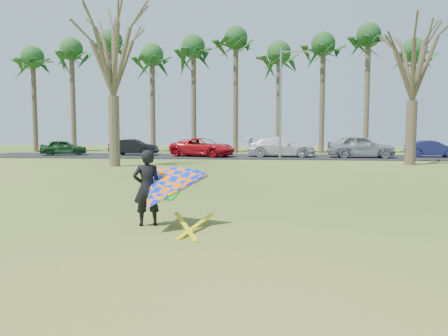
# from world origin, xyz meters

# --- Properties ---
(ground) EXTENTS (100.00, 100.00, 0.00)m
(ground) POSITION_xyz_m (0.00, 0.00, 0.00)
(ground) COLOR #215312
(ground) RESTS_ON ground
(parking_strip) EXTENTS (46.00, 7.00, 0.06)m
(parking_strip) POSITION_xyz_m (0.00, 25.00, 0.03)
(parking_strip) COLOR black
(parking_strip) RESTS_ON ground
(palm_0) EXTENTS (4.84, 4.84, 10.84)m
(palm_0) POSITION_xyz_m (-22.00, 31.00, 9.17)
(palm_0) COLOR #4F412F
(palm_0) RESTS_ON ground
(palm_1) EXTENTS (4.84, 4.84, 11.54)m
(palm_1) POSITION_xyz_m (-18.00, 31.00, 9.85)
(palm_1) COLOR #4B3D2D
(palm_1) RESTS_ON ground
(palm_2) EXTENTS (4.84, 4.84, 12.24)m
(palm_2) POSITION_xyz_m (-14.00, 31.00, 10.52)
(palm_2) COLOR #483B2B
(palm_2) RESTS_ON ground
(palm_3) EXTENTS (4.84, 4.84, 10.84)m
(palm_3) POSITION_xyz_m (-10.00, 31.00, 9.17)
(palm_3) COLOR #4D3C2E
(palm_3) RESTS_ON ground
(palm_4) EXTENTS (4.84, 4.84, 11.54)m
(palm_4) POSITION_xyz_m (-6.00, 31.00, 9.85)
(palm_4) COLOR #4A3D2C
(palm_4) RESTS_ON ground
(palm_5) EXTENTS (4.84, 4.84, 12.24)m
(palm_5) POSITION_xyz_m (-2.00, 31.00, 10.52)
(palm_5) COLOR brown
(palm_5) RESTS_ON ground
(palm_6) EXTENTS (4.84, 4.84, 10.84)m
(palm_6) POSITION_xyz_m (2.00, 31.00, 9.17)
(palm_6) COLOR brown
(palm_6) RESTS_ON ground
(palm_7) EXTENTS (4.84, 4.84, 11.54)m
(palm_7) POSITION_xyz_m (6.00, 31.00, 9.85)
(palm_7) COLOR #4C3C2D
(palm_7) RESTS_ON ground
(palm_8) EXTENTS (4.84, 4.84, 12.24)m
(palm_8) POSITION_xyz_m (10.00, 31.00, 10.52)
(palm_8) COLOR #4F402F
(palm_8) RESTS_ON ground
(palm_9) EXTENTS (4.84, 4.84, 10.84)m
(palm_9) POSITION_xyz_m (14.00, 31.00, 9.17)
(palm_9) COLOR #47372A
(palm_9) RESTS_ON ground
(bare_tree_left) EXTENTS (6.60, 6.60, 9.70)m
(bare_tree_left) POSITION_xyz_m (-8.00, 15.00, 6.92)
(bare_tree_left) COLOR brown
(bare_tree_left) RESTS_ON ground
(bare_tree_right) EXTENTS (6.27, 6.27, 9.21)m
(bare_tree_right) POSITION_xyz_m (10.00, 18.00, 6.57)
(bare_tree_right) COLOR #453629
(bare_tree_right) RESTS_ON ground
(streetlight) EXTENTS (2.28, 0.18, 8.00)m
(streetlight) POSITION_xyz_m (2.16, 22.00, 4.46)
(streetlight) COLOR gray
(streetlight) RESTS_ON ground
(car_0) EXTENTS (4.06, 2.71, 1.28)m
(car_0) POSITION_xyz_m (-16.09, 24.87, 0.70)
(car_0) COLOR #1B4420
(car_0) RESTS_ON parking_strip
(car_1) EXTENTS (4.10, 1.58, 1.33)m
(car_1) POSITION_xyz_m (-10.21, 25.55, 0.73)
(car_1) COLOR black
(car_1) RESTS_ON parking_strip
(car_2) EXTENTS (5.80, 4.15, 1.47)m
(car_2) POSITION_xyz_m (-4.10, 24.29, 0.79)
(car_2) COLOR red
(car_2) RESTS_ON parking_strip
(car_3) EXTENTS (5.57, 2.60, 1.57)m
(car_3) POSITION_xyz_m (2.13, 24.63, 0.85)
(car_3) COLOR silver
(car_3) RESTS_ON parking_strip
(car_4) EXTENTS (5.07, 2.13, 1.71)m
(car_4) POSITION_xyz_m (8.22, 24.18, 0.92)
(car_4) COLOR gray
(car_4) RESTS_ON parking_strip
(car_5) EXTENTS (4.03, 1.67, 1.30)m
(car_5) POSITION_xyz_m (13.87, 25.34, 0.71)
(car_5) COLOR #181A49
(car_5) RESTS_ON parking_strip
(kite_flyer) EXTENTS (2.13, 2.39, 2.02)m
(kite_flyer) POSITION_xyz_m (-1.08, -0.92, 0.85)
(kite_flyer) COLOR black
(kite_flyer) RESTS_ON ground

